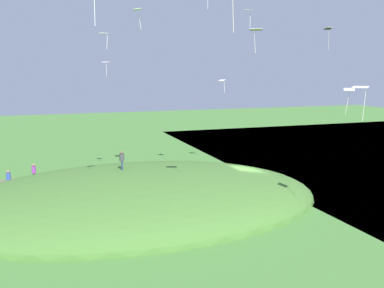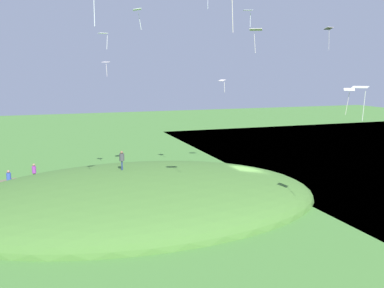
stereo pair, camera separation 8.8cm
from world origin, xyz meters
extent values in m
plane|color=#477B34|center=(0.00, 0.00, 0.00)|extent=(160.00, 160.00, 0.00)
ellipsoid|color=#45722F|center=(10.11, 0.32, 0.00)|extent=(31.17, 20.46, 5.55)
cube|color=navy|center=(11.19, -0.39, 3.14)|extent=(0.16, 0.24, 0.75)
cylinder|color=#3F4145|center=(11.19, -0.39, 3.82)|extent=(0.47, 0.47, 0.60)
sphere|color=brown|center=(11.19, -0.39, 4.23)|extent=(0.23, 0.23, 0.23)
cube|color=brown|center=(18.27, -9.91, 0.44)|extent=(0.24, 0.21, 0.87)
cylinder|color=purple|center=(18.27, -9.91, 1.22)|extent=(0.54, 0.54, 0.69)
sphere|color=#946F58|center=(18.27, -9.91, 1.70)|extent=(0.26, 0.26, 0.26)
cube|color=brown|center=(20.41, -7.57, 0.44)|extent=(0.24, 0.24, 0.88)
cylinder|color=#3650B4|center=(20.41, -7.57, 1.23)|extent=(0.57, 0.57, 0.70)
sphere|color=#9C6960|center=(20.41, -7.57, 1.72)|extent=(0.27, 0.27, 0.27)
cube|color=white|center=(11.31, -7.01, 11.62)|extent=(0.83, 0.76, 0.08)
cylinder|color=white|center=(11.31, -6.74, 10.86)|extent=(0.08, 0.08, 1.18)
cube|color=white|center=(9.02, -3.40, 15.97)|extent=(0.85, 1.10, 0.14)
cylinder|color=white|center=(8.74, -3.69, 15.01)|extent=(0.24, 0.13, 1.40)
cylinder|color=white|center=(3.56, -0.80, 16.45)|extent=(0.05, 0.10, 1.11)
cube|color=white|center=(12.53, 0.74, 13.56)|extent=(0.76, 0.63, 0.03)
cylinder|color=white|center=(12.26, 0.90, 12.89)|extent=(0.12, 0.10, 1.02)
cube|color=#EFE7CF|center=(-6.10, 5.58, 9.34)|extent=(0.99, 0.92, 0.20)
cylinder|color=#EFE7CF|center=(-6.18, 5.37, 8.21)|extent=(0.26, 0.07, 1.83)
cylinder|color=#F3DBD0|center=(7.31, 12.51, 13.71)|extent=(0.20, 0.19, 1.87)
cube|color=white|center=(-0.74, -1.98, 16.16)|extent=(0.95, 0.78, 0.07)
cylinder|color=white|center=(-1.01, -2.00, 15.31)|extent=(0.11, 0.18, 1.28)
cube|color=silver|center=(-0.78, 13.04, 9.84)|extent=(1.06, 1.10, 0.11)
cylinder|color=silver|center=(-1.00, 13.19, 8.71)|extent=(0.08, 0.10, 1.80)
cube|color=white|center=(1.77, 4.51, 13.82)|extent=(1.12, 1.02, 0.12)
cylinder|color=white|center=(1.79, 4.41, 12.85)|extent=(0.23, 0.12, 1.46)
cube|color=white|center=(1.09, -3.42, 9.93)|extent=(0.62, 0.73, 0.15)
cylinder|color=white|center=(0.85, -3.33, 9.28)|extent=(0.07, 0.06, 0.98)
cube|color=white|center=(-10.41, -3.34, 15.01)|extent=(0.91, 0.68, 0.22)
cylinder|color=white|center=(-10.53, -3.32, 13.83)|extent=(0.30, 0.29, 1.92)
cylinder|color=white|center=(14.06, 9.06, 14.17)|extent=(0.06, 0.10, 1.95)
cylinder|color=brown|center=(-2.87, 0.49, 0.46)|extent=(0.14, 0.14, 0.92)
camera|label=1|loc=(16.97, 33.66, 10.74)|focal=39.77mm
camera|label=2|loc=(16.89, 33.69, 10.74)|focal=39.77mm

